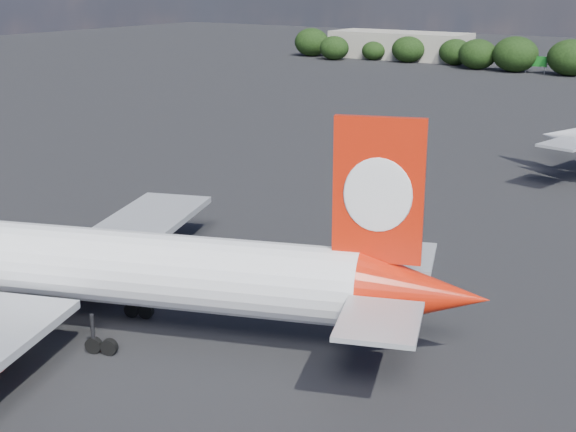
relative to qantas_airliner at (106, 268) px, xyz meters
The scene contains 4 objects.
ground 57.90m from the qantas_airliner, 96.91° to the left, with size 500.00×500.00×0.00m, color black.
qantas_airliner is the anchor object (origin of this frame).
terminal_building 202.48m from the qantas_airliner, 110.81° to the left, with size 42.00×16.00×8.00m.
highway_sign 175.06m from the qantas_airliner, 98.19° to the left, with size 6.00×0.30×4.50m.
Camera 1 is at (46.91, -33.47, 24.56)m, focal length 50.00 mm.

